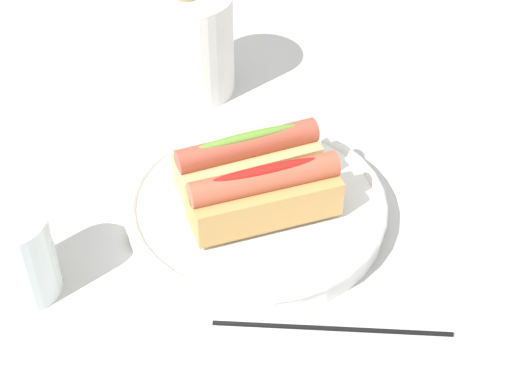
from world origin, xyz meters
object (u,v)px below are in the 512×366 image
at_px(serving_bowl, 256,207).
at_px(hotdog_back, 248,161).
at_px(paper_towel_roll, 190,44).
at_px(chopstick_near, 332,327).
at_px(water_glass, 19,260).
at_px(hotdog_front, 264,195).

bearing_deg(serving_bowl, hotdog_back, 89.51).
relative_size(paper_towel_roll, chopstick_near, 0.61).
height_order(water_glass, chopstick_near, water_glass).
bearing_deg(hotdog_back, water_glass, -167.78).
distance_m(hotdog_front, hotdog_back, 0.05).
xyz_separation_m(paper_towel_roll, chopstick_near, (0.02, -0.42, -0.06)).
xyz_separation_m(hotdog_back, paper_towel_roll, (-0.00, 0.23, 0.01)).
bearing_deg(chopstick_near, paper_towel_roll, 114.82).
height_order(hotdog_front, water_glass, hotdog_front).
bearing_deg(serving_bowl, hotdog_front, -90.49).
bearing_deg(paper_towel_roll, chopstick_near, -86.95).
bearing_deg(water_glass, hotdog_back, 12.22).
relative_size(hotdog_back, chopstick_near, 0.69).
xyz_separation_m(water_glass, chopstick_near, (0.26, -0.14, -0.04)).
xyz_separation_m(serving_bowl, chopstick_near, (0.02, -0.16, -0.01)).
xyz_separation_m(hotdog_front, water_glass, (-0.24, 0.00, -0.02)).
distance_m(serving_bowl, paper_towel_roll, 0.26).
bearing_deg(water_glass, paper_towel_roll, 49.73).
bearing_deg(paper_towel_roll, water_glass, -130.27).
xyz_separation_m(water_glass, paper_towel_roll, (0.24, 0.28, 0.03)).
xyz_separation_m(hotdog_front, paper_towel_roll, (-0.00, 0.28, 0.01)).
distance_m(serving_bowl, water_glass, 0.24).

